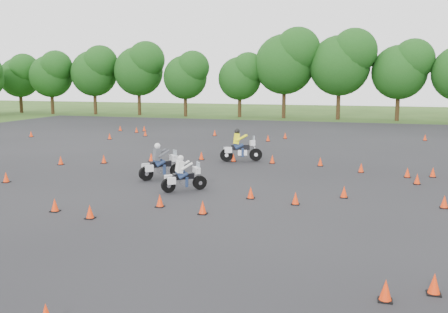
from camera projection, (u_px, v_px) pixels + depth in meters
name	position (u px, v px, depth m)	size (l,w,h in m)	color
ground	(194.00, 205.00, 18.48)	(140.00, 140.00, 0.00)	#2D5119
asphalt_pad	(236.00, 175.00, 24.17)	(62.00, 62.00, 0.00)	black
treeline	(344.00, 77.00, 50.19)	(87.38, 32.66, 10.91)	#174313
traffic_cones	(239.00, 170.00, 24.06)	(36.65, 33.08, 0.45)	#FF360A
rider_grey	(162.00, 161.00, 23.01)	(2.19, 0.67, 1.69)	#45484E
rider_yellow	(241.00, 145.00, 27.83)	(2.37, 0.73, 1.83)	#FAF516
rider_white	(184.00, 173.00, 20.58)	(1.97, 0.61, 1.52)	white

